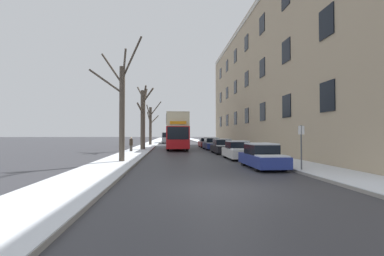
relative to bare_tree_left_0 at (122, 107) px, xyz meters
The scene contains 16 objects.
ground_plane 10.74m from the bare_tree_left_0, 57.80° to the right, with size 320.00×320.00×0.00m, color #38383D.
sidewalk_left 44.64m from the bare_tree_left_0, 90.42° to the left, with size 2.85×130.00×0.16m.
sidewalk_right 45.99m from the bare_tree_left_0, 76.05° to the left, with size 2.85×130.00×0.16m.
terrace_facade_right 21.56m from the bare_tree_left_0, 36.45° to the left, with size 9.10×41.84×16.50m.
bare_tree_left_0 is the anchor object (origin of this frame).
bare_tree_left_1 13.48m from the bare_tree_left_0, 89.83° to the left, with size 2.48×4.55×8.12m.
bare_tree_left_2 26.61m from the bare_tree_left_0, 90.02° to the left, with size 2.44×3.26×7.58m.
double_decker_bus 15.96m from the bare_tree_left_0, 74.96° to the left, with size 2.60×10.31×4.43m.
parked_car_0 9.60m from the bare_tree_left_0, 19.52° to the right, with size 1.71×4.05×1.45m.
parked_car_1 9.39m from the bare_tree_left_0, 15.05° to the left, with size 1.77×3.92×1.44m.
parked_car_2 12.26m from the bare_tree_left_0, 43.84° to the left, with size 1.81×4.38×1.48m.
parked_car_3 17.35m from the bare_tree_left_0, 59.93° to the left, with size 1.84×4.59×1.53m.
parked_car_4 22.45m from the bare_tree_left_0, 67.36° to the left, with size 1.77×4.43×1.38m.
oncoming_van 37.35m from the bare_tree_left_0, 85.95° to the left, with size 1.94×5.59×2.30m.
pedestrian_left_sidewalk 10.41m from the bare_tree_left_0, 94.73° to the left, with size 0.36×0.36×1.65m.
street_sign_post 11.34m from the bare_tree_left_0, 26.43° to the right, with size 0.32×0.07×2.42m.
Camera 1 is at (-2.14, -8.99, 1.98)m, focal length 24.00 mm.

